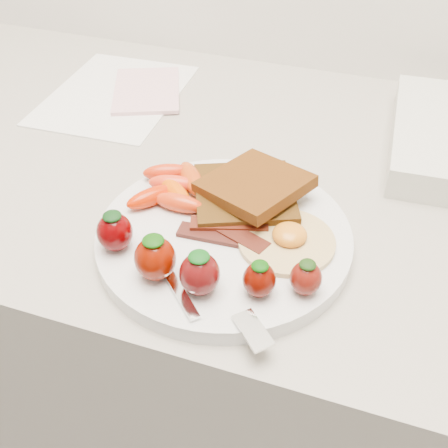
% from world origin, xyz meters
% --- Properties ---
extents(counter, '(2.00, 0.60, 0.90)m').
position_xyz_m(counter, '(0.00, 1.70, 0.45)').
color(counter, gray).
rests_on(counter, ground).
extents(plate, '(0.27, 0.27, 0.02)m').
position_xyz_m(plate, '(0.01, 1.55, 0.91)').
color(plate, silver).
rests_on(plate, counter).
extents(toast_lower, '(0.14, 0.14, 0.01)m').
position_xyz_m(toast_lower, '(0.01, 1.61, 0.93)').
color(toast_lower, black).
rests_on(toast_lower, plate).
extents(toast_upper, '(0.13, 0.13, 0.02)m').
position_xyz_m(toast_upper, '(0.02, 1.61, 0.94)').
color(toast_upper, black).
rests_on(toast_upper, toast_lower).
extents(fried_egg, '(0.13, 0.13, 0.02)m').
position_xyz_m(fried_egg, '(0.07, 1.55, 0.92)').
color(fried_egg, beige).
rests_on(fried_egg, plate).
extents(bacon_strips, '(0.10, 0.06, 0.01)m').
position_xyz_m(bacon_strips, '(0.01, 1.55, 0.92)').
color(bacon_strips, black).
rests_on(bacon_strips, plate).
extents(baby_carrots, '(0.09, 0.11, 0.02)m').
position_xyz_m(baby_carrots, '(-0.07, 1.59, 0.93)').
color(baby_carrots, red).
rests_on(baby_carrots, plate).
extents(strawberries, '(0.23, 0.07, 0.05)m').
position_xyz_m(strawberries, '(-0.00, 1.48, 0.94)').
color(strawberries, '#4A0001').
rests_on(strawberries, plate).
extents(fork, '(0.15, 0.10, 0.00)m').
position_xyz_m(fork, '(0.03, 1.45, 0.92)').
color(fork, silver).
rests_on(fork, plate).
extents(paper_sheet, '(0.20, 0.26, 0.00)m').
position_xyz_m(paper_sheet, '(-0.26, 1.81, 0.90)').
color(paper_sheet, white).
rests_on(paper_sheet, counter).
extents(notepad, '(0.15, 0.17, 0.01)m').
position_xyz_m(notepad, '(-0.22, 1.83, 0.91)').
color(notepad, beige).
rests_on(notepad, paper_sheet).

